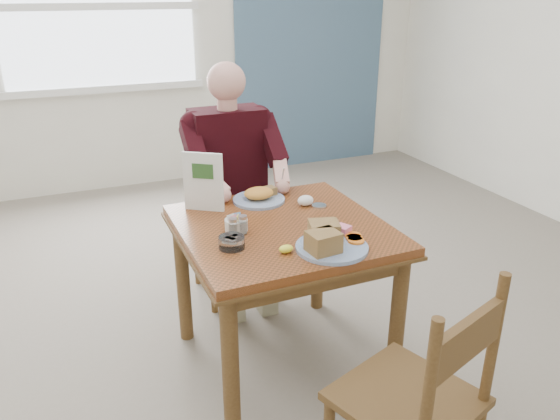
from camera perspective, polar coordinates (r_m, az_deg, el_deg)
name	(u,v)px	position (r m, az deg, el deg)	size (l,w,h in m)	color
floor	(282,361)	(2.86, 0.22, -15.46)	(6.00, 6.00, 0.00)	slate
wall_back	(147,30)	(5.16, -13.74, 17.80)	(5.50, 5.50, 0.00)	white
accent_panel	(312,26)	(5.65, 3.34, 18.69)	(1.60, 0.02, 2.80)	#42607C
lemon_wedge	(286,249)	(2.21, 0.63, -4.09)	(0.06, 0.04, 0.03)	#F7F434
napkin	(306,200)	(2.68, 2.68, 1.00)	(0.08, 0.07, 0.05)	white
metal_dish	(319,206)	(2.68, 4.11, 0.45)	(0.07, 0.07, 0.01)	silver
window	(97,6)	(5.07, -18.59, 19.52)	(1.72, 0.04, 1.42)	white
table	(282,247)	(2.52, 0.25, -3.88)	(0.92, 0.92, 0.75)	brown
chair_far	(229,217)	(3.27, -5.31, -0.72)	(0.42, 0.42, 0.95)	brown
chair_near	(418,403)	(1.96, 14.25, -18.95)	(0.53, 0.53, 0.95)	brown
diner	(232,168)	(3.07, -5.01, 4.40)	(0.53, 0.56, 1.39)	gray
near_plate	(328,241)	(2.24, 5.08, -3.21)	(0.33, 0.31, 0.10)	white
far_plate	(260,196)	(2.74, -2.15, 1.49)	(0.31, 0.31, 0.07)	white
caddy	(236,225)	(2.41, -4.60, -1.54)	(0.13, 0.13, 0.08)	white
shakers	(238,226)	(2.36, -4.42, -1.67)	(0.09, 0.06, 0.08)	white
creamer	(232,242)	(2.25, -5.07, -3.37)	(0.12, 0.12, 0.05)	white
menu	(203,182)	(2.61, -8.02, 2.95)	(0.17, 0.12, 0.29)	white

